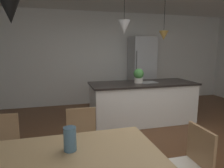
{
  "coord_description": "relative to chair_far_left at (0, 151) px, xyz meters",
  "views": [
    {
      "loc": [
        -1.39,
        -2.63,
        1.62
      ],
      "look_at": [
        -0.6,
        0.28,
        1.09
      ],
      "focal_mm": 31.81,
      "sensor_mm": 36.0,
      "label": 1
    }
  ],
  "objects": [
    {
      "name": "ground_plane",
      "position": [
        2.08,
        0.26,
        -0.49
      ],
      "size": [
        10.0,
        8.4,
        0.04
      ],
      "primitive_type": "cube",
      "color": "brown"
    },
    {
      "name": "wall_back_kitchen",
      "position": [
        2.08,
        3.52,
        0.88
      ],
      "size": [
        10.0,
        0.12,
        2.7
      ],
      "primitive_type": "cube",
      "color": "silver",
      "rests_on": "ground_plane"
    },
    {
      "name": "chair_far_left",
      "position": [
        0.0,
        0.0,
        0.0
      ],
      "size": [
        0.42,
        0.42,
        0.87
      ],
      "color": "#A87F56",
      "rests_on": "ground_plane"
    },
    {
      "name": "chair_far_right",
      "position": [
        0.94,
        0.0,
        0.0
      ],
      "size": [
        0.42,
        0.42,
        0.87
      ],
      "color": "#A87F56",
      "rests_on": "ground_plane"
    },
    {
      "name": "chair_kitchen_end",
      "position": [
        1.88,
        -0.84,
        0.0
      ],
      "size": [
        0.41,
        0.41,
        0.87
      ],
      "color": "#A87F56",
      "rests_on": "ground_plane"
    },
    {
      "name": "kitchen_island",
      "position": [
        2.48,
        1.61,
        -0.01
      ],
      "size": [
        2.33,
        0.9,
        0.91
      ],
      "color": "white",
      "rests_on": "ground_plane"
    },
    {
      "name": "refrigerator",
      "position": [
        3.1,
        3.12,
        0.52
      ],
      "size": [
        0.69,
        0.67,
        1.98
      ],
      "color": "#B2B5B7",
      "rests_on": "ground_plane"
    },
    {
      "name": "pendant_over_table",
      "position": [
        0.42,
        -0.97,
        1.44
      ],
      "size": [
        0.22,
        0.22,
        0.92
      ],
      "color": "black"
    },
    {
      "name": "pendant_over_island_main",
      "position": [
        2.03,
        1.61,
        1.6
      ],
      "size": [
        0.25,
        0.25,
        0.77
      ],
      "color": "black"
    },
    {
      "name": "pendant_over_island_aux",
      "position": [
        2.93,
        1.61,
        1.45
      ],
      "size": [
        0.21,
        0.21,
        0.87
      ],
      "color": "black"
    },
    {
      "name": "potted_plant_on_island",
      "position": [
        2.37,
        1.61,
        0.59
      ],
      "size": [
        0.22,
        0.22,
        0.31
      ],
      "color": "beige",
      "rests_on": "kitchen_island"
    },
    {
      "name": "vase_on_dining_table",
      "position": [
        0.76,
        -0.73,
        0.38
      ],
      "size": [
        0.11,
        0.11,
        0.21
      ],
      "color": "slate",
      "rests_on": "dining_table"
    }
  ]
}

